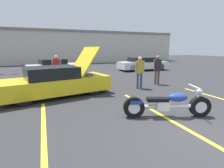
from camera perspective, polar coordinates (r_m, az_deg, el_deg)
The scene contains 11 objects.
ground_plane at distance 4.79m, azimuth 26.09°, elevation -14.61°, with size 80.00×80.00×0.00m, color #2D2D30.
parking_stripe_foreground at distance 4.71m, azimuth -21.41°, elevation -14.62°, with size 0.12×4.91×0.01m, color yellow.
parking_stripe_middle at distance 5.74m, azimuth 15.27°, elevation -9.44°, with size 0.12×4.91×0.01m, color yellow.
far_building at distance 25.80m, azimuth -14.42°, elevation 11.92°, with size 32.00×4.20×4.40m.
motorcycle at distance 5.46m, azimuth 17.55°, elevation -6.41°, with size 2.50×1.11×0.95m.
show_car_hood_open at distance 7.84m, azimuth -17.61°, elevation 0.69°, with size 4.72×2.56×2.09m.
parked_car_right_row at distance 16.80m, azimuth 9.83°, elevation 6.47°, with size 4.60×2.06×1.19m.
parked_car_left_row at distance 15.24m, azimuth -18.20°, elevation 5.47°, with size 4.63×2.62×1.16m.
spectator_near_motorcycle at distance 10.96m, azimuth -17.61°, elevation 5.46°, with size 0.52×0.21×1.62m.
spectator_by_show_car at distance 10.16m, azimuth 14.63°, elevation 5.25°, with size 0.52×0.21×1.63m.
spectator_midground at distance 8.92m, azimuth 9.04°, elevation 4.60°, with size 0.52×0.21×1.62m.
Camera 1 is at (-3.30, -2.83, 2.02)m, focal length 28.00 mm.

